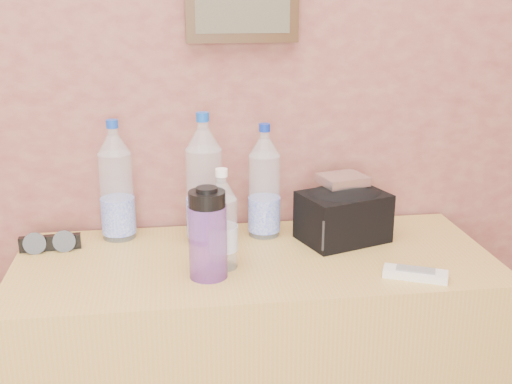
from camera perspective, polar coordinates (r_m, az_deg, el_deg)
pet_large_a at (r=1.77m, az=-12.31°, el=0.45°), size 0.09×0.09×0.33m
pet_large_b at (r=1.70m, az=-4.62°, el=0.55°), size 0.10×0.10×0.35m
pet_large_c at (r=1.75m, az=0.75°, el=0.45°), size 0.09×0.09×0.31m
pet_small at (r=1.55m, az=-3.01°, el=-2.93°), size 0.07×0.07×0.25m
nalgene_bottle at (r=1.50m, az=-4.31°, el=-3.70°), size 0.09×0.09×0.22m
sunglasses at (r=1.76m, az=-17.81°, el=-4.31°), size 0.16×0.07×0.04m
ac_remote at (r=1.57m, az=13.97°, el=-7.09°), size 0.16×0.11×0.02m
toiletry_bag at (r=1.74m, az=7.76°, el=-1.92°), size 0.26×0.22×0.15m
foil_packet at (r=1.74m, az=7.71°, el=1.09°), size 0.14×0.13×0.02m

